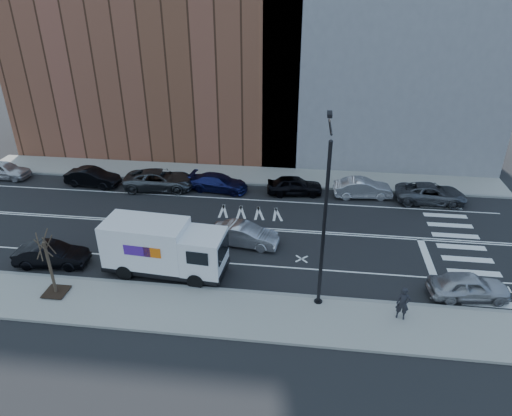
% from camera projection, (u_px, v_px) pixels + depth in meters
% --- Properties ---
extents(ground, '(120.00, 120.00, 0.00)m').
position_uv_depth(ground, '(216.00, 226.00, 31.24)').
color(ground, black).
rests_on(ground, ground).
extents(sidewalk_near, '(44.00, 3.60, 0.15)m').
position_uv_depth(sidewalk_near, '(181.00, 309.00, 23.46)').
color(sidewalk_near, gray).
rests_on(sidewalk_near, ground).
extents(sidewalk_far, '(44.00, 3.60, 0.15)m').
position_uv_depth(sidewalk_far, '(236.00, 174.00, 38.94)').
color(sidewalk_far, gray).
rests_on(sidewalk_far, ground).
extents(curb_near, '(44.00, 0.25, 0.17)m').
position_uv_depth(curb_near, '(190.00, 288.00, 25.04)').
color(curb_near, gray).
rests_on(curb_near, ground).
extents(curb_far, '(44.00, 0.25, 0.17)m').
position_uv_depth(curb_far, '(233.00, 183.00, 37.36)').
color(curb_far, gray).
rests_on(curb_far, ground).
extents(crosswalk, '(3.00, 14.00, 0.01)m').
position_uv_depth(crosswalk, '(458.00, 241.00, 29.49)').
color(crosswalk, white).
rests_on(crosswalk, ground).
extents(road_markings, '(40.00, 8.60, 0.01)m').
position_uv_depth(road_markings, '(216.00, 226.00, 31.24)').
color(road_markings, white).
rests_on(road_markings, ground).
extents(bldg_brick, '(26.00, 10.00, 22.00)m').
position_uv_depth(bldg_brick, '(158.00, 28.00, 40.74)').
color(bldg_brick, brown).
rests_on(bldg_brick, ground).
extents(bldg_concrete, '(20.00, 10.00, 26.00)m').
position_uv_depth(bldg_concrete, '(390.00, 5.00, 37.63)').
color(bldg_concrete, slate).
rests_on(bldg_concrete, ground).
extents(streetlight, '(0.44, 4.02, 9.34)m').
position_uv_depth(streetlight, '(325.00, 215.00, 22.04)').
color(streetlight, black).
rests_on(streetlight, ground).
extents(street_tree, '(1.20, 1.20, 3.75)m').
position_uv_depth(street_tree, '(52.00, 273.00, 23.94)').
color(street_tree, black).
rests_on(street_tree, ground).
extents(fedex_van, '(7.13, 2.91, 3.18)m').
position_uv_depth(fedex_van, '(164.00, 248.00, 25.73)').
color(fedex_van, black).
rests_on(fedex_van, ground).
extents(far_parked_a, '(4.35, 1.91, 1.46)m').
position_uv_depth(far_parked_a, '(4.00, 170.00, 38.15)').
color(far_parked_a, '#BCBCC1').
rests_on(far_parked_a, ground).
extents(far_parked_b, '(4.47, 1.89, 1.44)m').
position_uv_depth(far_parked_b, '(93.00, 177.00, 36.84)').
color(far_parked_b, black).
rests_on(far_parked_b, ground).
extents(far_parked_c, '(5.76, 3.03, 1.55)m').
position_uv_depth(far_parked_c, '(160.00, 180.00, 36.25)').
color(far_parked_c, '#43464A').
rests_on(far_parked_c, ground).
extents(far_parked_d, '(4.81, 2.44, 1.34)m').
position_uv_depth(far_parked_d, '(219.00, 183.00, 36.02)').
color(far_parked_d, '#161A4F').
rests_on(far_parked_d, ground).
extents(far_parked_e, '(4.45, 2.21, 1.46)m').
position_uv_depth(far_parked_e, '(295.00, 185.00, 35.41)').
color(far_parked_e, black).
rests_on(far_parked_e, ground).
extents(far_parked_f, '(4.56, 1.96, 1.46)m').
position_uv_depth(far_parked_f, '(363.00, 188.00, 34.94)').
color(far_parked_f, silver).
rests_on(far_parked_f, ground).
extents(far_parked_g, '(5.16, 2.40, 1.43)m').
position_uv_depth(far_parked_g, '(431.00, 193.00, 34.16)').
color(far_parked_g, '#4A4C51').
rests_on(far_parked_g, ground).
extents(driving_sedan, '(4.46, 2.03, 1.42)m').
position_uv_depth(driving_sedan, '(245.00, 235.00, 28.83)').
color(driving_sedan, '#AAA9AE').
rests_on(driving_sedan, ground).
extents(near_parked_rear_a, '(4.32, 1.80, 1.39)m').
position_uv_depth(near_parked_rear_a, '(51.00, 255.00, 26.84)').
color(near_parked_rear_a, black).
rests_on(near_parked_rear_a, ground).
extents(near_parked_front, '(4.35, 2.10, 1.43)m').
position_uv_depth(near_parked_front, '(469.00, 286.00, 24.13)').
color(near_parked_front, '#A8A8AC').
rests_on(near_parked_front, ground).
extents(pedestrian, '(0.72, 0.54, 1.78)m').
position_uv_depth(pedestrian, '(403.00, 304.00, 22.38)').
color(pedestrian, black).
rests_on(pedestrian, sidewalk_near).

